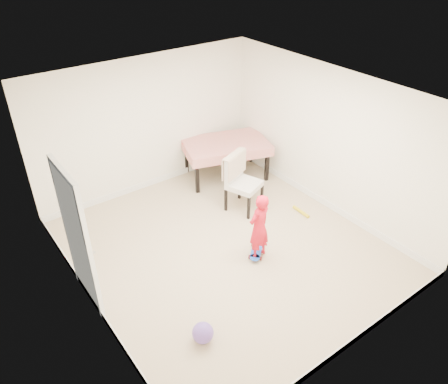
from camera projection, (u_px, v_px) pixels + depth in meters
ground at (226, 248)px, 7.20m from camera, size 5.00×5.00×0.00m
ceiling at (227, 98)px, 5.81m from camera, size 4.50×5.00×0.04m
wall_back at (148, 125)px, 8.18m from camera, size 4.50×0.04×2.60m
wall_front at (361, 273)px, 4.82m from camera, size 4.50×0.04×2.60m
wall_left at (82, 235)px, 5.38m from camera, size 0.04×5.00×2.60m
wall_right at (329, 141)px, 7.62m from camera, size 0.04×5.00×2.60m
door at (78, 240)px, 5.74m from camera, size 0.11×0.94×2.11m
baseboard_back at (153, 182)px, 8.85m from camera, size 4.50×0.02×0.12m
baseboard_front at (345, 347)px, 5.48m from camera, size 4.50×0.02×0.12m
baseboard_left at (97, 306)px, 6.04m from camera, size 0.02×5.00×0.12m
baseboard_right at (321, 200)px, 8.29m from camera, size 0.02×5.00×0.12m
dining_table at (226, 159)px, 8.97m from camera, size 1.90×1.50×0.78m
dining_chair at (244, 183)px, 7.88m from camera, size 0.79×0.83×1.08m
skateboard at (257, 251)px, 7.07m from camera, size 0.57×0.55×0.09m
child at (259, 229)px, 6.70m from camera, size 0.45×0.34×1.14m
balloon at (203, 333)px, 5.56m from camera, size 0.28×0.28×0.28m
foam_toy at (301, 212)px, 8.01m from camera, size 0.07×0.40×0.06m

